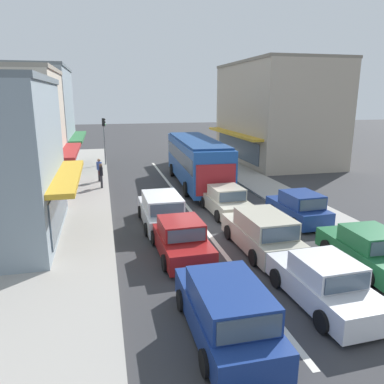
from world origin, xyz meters
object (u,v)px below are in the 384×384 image
object	(u,v)px
city_bus	(196,159)
sedan_queue_far_back	(181,239)
sedan_behind_bus_near	(226,201)
parked_hatchback_kerb_second	(299,208)
parked_sedan_kerb_front	(368,250)
pedestrian_browsing_midblock	(99,169)
wagon_queue_gap_filler	(262,233)
wagon_adjacent_lane_trail	(226,310)
traffic_light_downstreet	(104,134)
sedan_behind_bus_mid	(324,283)
wagon_adjacent_lane_lead	(162,211)
pedestrian_with_handbag_near	(101,174)

from	to	relation	value
city_bus	sedan_queue_far_back	xyz separation A→B (m)	(-3.48, -11.35, -1.22)
sedan_queue_far_back	sedan_behind_bus_near	size ratio (longest dim) A/B	1.00
parked_hatchback_kerb_second	city_bus	bearing A→B (deg)	108.69
city_bus	parked_sedan_kerb_front	size ratio (longest dim) A/B	2.58
pedestrian_browsing_midblock	city_bus	bearing A→B (deg)	-18.37
sedan_queue_far_back	wagon_queue_gap_filler	bearing A→B (deg)	-5.06
wagon_queue_gap_filler	wagon_adjacent_lane_trail	bearing A→B (deg)	-122.35
traffic_light_downstreet	city_bus	bearing A→B (deg)	-56.18
parked_sedan_kerb_front	parked_hatchback_kerb_second	xyz separation A→B (m)	(0.09, 5.19, 0.05)
sedan_behind_bus_mid	wagon_adjacent_lane_trail	distance (m)	3.44
wagon_queue_gap_filler	parked_hatchback_kerb_second	xyz separation A→B (m)	(3.19, 2.83, -0.04)
wagon_adjacent_lane_lead	traffic_light_downstreet	world-z (taller)	traffic_light_downstreet
wagon_queue_gap_filler	sedan_behind_bus_near	size ratio (longest dim) A/B	1.07
wagon_adjacent_lane_trail	parked_sedan_kerb_front	xyz separation A→B (m)	(6.28, 2.66, -0.08)
wagon_adjacent_lane_trail	wagon_adjacent_lane_lead	bearing A→B (deg)	91.76
sedan_queue_far_back	wagon_adjacent_lane_lead	world-z (taller)	wagon_adjacent_lane_lead
wagon_adjacent_lane_lead	sedan_behind_bus_near	xyz separation A→B (m)	(3.60, 1.12, -0.08)
sedan_behind_bus_near	sedan_queue_far_back	bearing A→B (deg)	-126.01
pedestrian_browsing_midblock	sedan_behind_bus_mid	bearing A→B (deg)	-70.12
sedan_behind_bus_mid	pedestrian_browsing_midblock	xyz separation A→B (m)	(-6.51, 18.00, 0.40)
sedan_behind_bus_mid	sedan_behind_bus_near	bearing A→B (deg)	90.10
wagon_adjacent_lane_trail	traffic_light_downstreet	distance (m)	25.95
sedan_behind_bus_mid	wagon_queue_gap_filler	bearing A→B (deg)	92.16
city_bus	pedestrian_browsing_midblock	world-z (taller)	city_bus
sedan_behind_bus_near	parked_hatchback_kerb_second	bearing A→B (deg)	-35.34
sedan_behind_bus_mid	parked_sedan_kerb_front	xyz separation A→B (m)	(2.95, 1.82, 0.00)
city_bus	wagon_queue_gap_filler	size ratio (longest dim) A/B	2.41
wagon_queue_gap_filler	sedan_behind_bus_near	world-z (taller)	wagon_queue_gap_filler
wagon_adjacent_lane_lead	pedestrian_browsing_midblock	distance (m)	10.38
city_bus	sedan_behind_bus_near	distance (m)	6.77
sedan_behind_bus_near	pedestrian_with_handbag_near	xyz separation A→B (m)	(-6.38, 6.86, 0.40)
sedan_behind_bus_mid	sedan_behind_bus_near	distance (m)	9.17
wagon_adjacent_lane_trail	parked_hatchback_kerb_second	size ratio (longest dim) A/B	1.20
traffic_light_downstreet	parked_hatchback_kerb_second	bearing A→B (deg)	-63.14
sedan_behind_bus_near	pedestrian_with_handbag_near	bearing A→B (deg)	132.94
wagon_adjacent_lane_trail	wagon_queue_gap_filler	world-z (taller)	same
city_bus	traffic_light_downstreet	world-z (taller)	traffic_light_downstreet
city_bus	traffic_light_downstreet	distance (m)	10.94
wagon_queue_gap_filler	traffic_light_downstreet	size ratio (longest dim) A/B	1.08
city_bus	pedestrian_with_handbag_near	bearing A→B (deg)	178.23
wagon_adjacent_lane_lead	pedestrian_with_handbag_near	bearing A→B (deg)	109.23
sedan_queue_far_back	pedestrian_with_handbag_near	world-z (taller)	pedestrian_with_handbag_near
wagon_adjacent_lane_lead	pedestrian_browsing_midblock	bearing A→B (deg)	106.24
sedan_queue_far_back	parked_hatchback_kerb_second	distance (m)	6.94
sedan_queue_far_back	sedan_behind_bus_near	xyz separation A→B (m)	(3.41, 4.70, 0.00)
sedan_behind_bus_mid	parked_hatchback_kerb_second	bearing A→B (deg)	66.59
city_bus	sedan_queue_far_back	bearing A→B (deg)	-107.04
sedan_queue_far_back	traffic_light_downstreet	xyz separation A→B (m)	(-2.59, 20.41, 2.19)
pedestrian_with_handbag_near	wagon_adjacent_lane_trail	bearing A→B (deg)	-79.72
wagon_queue_gap_filler	pedestrian_browsing_midblock	size ratio (longest dim) A/B	2.79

